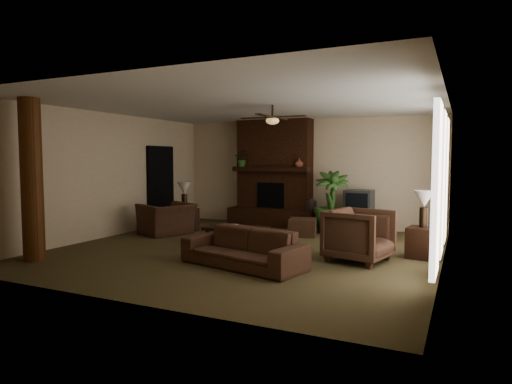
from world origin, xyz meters
The scene contains 23 objects.
room_shell centered at (0.00, 0.00, 1.40)m, with size 7.00×7.00×7.00m.
fireplace centered at (-0.80, 3.22, 1.16)m, with size 2.40×0.70×2.80m.
windows centered at (3.45, 0.20, 1.35)m, with size 0.08×3.65×2.35m.
log_column centered at (-2.95, -2.40, 1.40)m, with size 0.36×0.36×2.80m, color brown.
doorway centered at (-3.44, 1.80, 1.05)m, with size 0.10×1.00×2.10m, color black.
ceiling_fan centered at (0.40, 0.30, 2.53)m, with size 1.35×1.35×0.37m.
sofa centered at (0.55, -1.25, 0.41)m, with size 2.11×0.62×0.83m, color #482D1E.
armchair_left centered at (-2.50, 0.78, 0.49)m, with size 1.11×0.72×0.97m, color #482D1E.
armchair_right centered at (2.19, -0.07, 0.50)m, with size 0.97×0.91×1.00m, color #482D1E.
coffee_table centered at (-0.24, 0.01, 0.37)m, with size 1.20×0.70×0.43m.
ottoman centered at (0.46, 1.94, 0.20)m, with size 0.60×0.60×0.40m, color #482D1E.
tv_stand centered at (1.55, 2.99, 0.25)m, with size 0.85×0.50×0.50m, color #B3B3B5.
tv centered at (1.50, 3.03, 0.76)m, with size 0.67×0.55×0.52m.
floor_vase centered at (0.24, 3.14, 0.43)m, with size 0.34×0.34×0.77m.
floor_plant centered at (0.94, 2.62, 0.41)m, with size 0.83×1.48×0.83m, color #335923.
side_table_left centered at (-2.43, 1.46, 0.28)m, with size 0.50×0.50×0.55m, color black.
lamp_left centered at (-2.47, 1.48, 1.00)m, with size 0.40×0.40×0.65m.
side_table_right centered at (3.15, 0.68, 0.28)m, with size 0.50×0.50×0.55m, color black.
lamp_right centered at (3.15, 0.74, 1.00)m, with size 0.45×0.45×0.65m.
mantel_plant centered at (-1.61, 2.94, 1.72)m, with size 0.38×0.42×0.33m, color #335923.
mantel_vase centered at (0.00, 2.95, 1.67)m, with size 0.22×0.23×0.22m, color brown.
book_a centered at (-0.47, 0.03, 0.57)m, with size 0.22×0.03×0.29m, color #999999.
book_b centered at (0.03, -0.10, 0.58)m, with size 0.21×0.02×0.29m, color #999999.
Camera 1 is at (3.79, -7.62, 1.76)m, focal length 31.01 mm.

